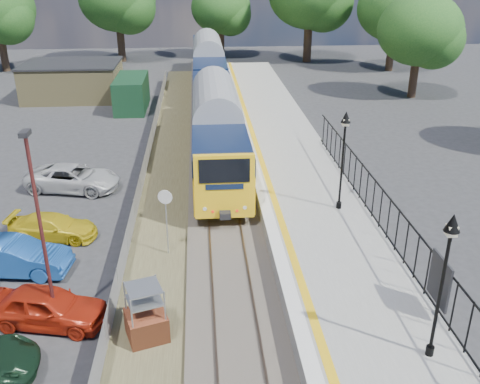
{
  "coord_description": "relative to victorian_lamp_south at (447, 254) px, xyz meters",
  "views": [
    {
      "loc": [
        -1.01,
        -15.93,
        11.62
      ],
      "look_at": [
        0.69,
        5.7,
        2.0
      ],
      "focal_mm": 40.0,
      "sensor_mm": 36.0,
      "label": 1
    }
  ],
  "objects": [
    {
      "name": "track_bed",
      "position": [
        -5.97,
        13.67,
        -4.21
      ],
      "size": [
        5.9,
        80.0,
        0.29
      ],
      "color": "#473F38",
      "rests_on": "ground"
    },
    {
      "name": "ground",
      "position": [
        -5.5,
        4.0,
        -4.3
      ],
      "size": [
        120.0,
        120.0,
        0.0
      ],
      "primitive_type": "plane",
      "color": "#2D2D30",
      "rests_on": "ground"
    },
    {
      "name": "victorian_lamp_north",
      "position": [
        -0.2,
        10.0,
        0.0
      ],
      "size": [
        0.44,
        0.44,
        4.6
      ],
      "color": "black",
      "rests_on": "platform"
    },
    {
      "name": "car_white",
      "position": [
        -13.38,
        15.21,
        -3.61
      ],
      "size": [
        5.29,
        3.25,
        1.37
      ],
      "primitive_type": "imported",
      "rotation": [
        0.0,
        0.0,
        1.36
      ],
      "color": "beige",
      "rests_on": "ground"
    },
    {
      "name": "car_yellow",
      "position": [
        -13.17,
        9.75,
        -3.74
      ],
      "size": [
        4.06,
        2.11,
        1.13
      ],
      "primitive_type": "imported",
      "rotation": [
        0.0,
        0.0,
        1.43
      ],
      "color": "gold",
      "rests_on": "ground"
    },
    {
      "name": "victorian_lamp_south",
      "position": [
        0.0,
        0.0,
        0.0
      ],
      "size": [
        0.44,
        0.44,
        4.6
      ],
      "color": "black",
      "rests_on": "platform"
    },
    {
      "name": "platform_edge",
      "position": [
        -3.36,
        12.0,
        -3.39
      ],
      "size": [
        0.9,
        70.0,
        0.01
      ],
      "color": "silver",
      "rests_on": "platform"
    },
    {
      "name": "train",
      "position": [
        -5.5,
        30.17,
        -1.96
      ],
      "size": [
        2.82,
        40.83,
        3.51
      ],
      "color": "yellow",
      "rests_on": "ground"
    },
    {
      "name": "outbuilding",
      "position": [
        -16.41,
        35.21,
        -2.78
      ],
      "size": [
        10.8,
        10.1,
        3.12
      ],
      "color": "#958754",
      "rests_on": "ground"
    },
    {
      "name": "speed_sign",
      "position": [
        -8.0,
        7.89,
        -2.24
      ],
      "size": [
        0.59,
        0.17,
        3.0
      ],
      "rotation": [
        0.0,
        0.0,
        -0.23
      ],
      "color": "#999EA3",
      "rests_on": "ground"
    },
    {
      "name": "carpark_lamp",
      "position": [
        -11.58,
        3.37,
        -0.32
      ],
      "size": [
        0.25,
        0.5,
        6.97
      ],
      "color": "#491918",
      "rests_on": "ground"
    },
    {
      "name": "tree_line",
      "position": [
        -4.1,
        46.0,
        2.31
      ],
      "size": [
        56.8,
        43.8,
        11.88
      ],
      "color": "#332319",
      "rests_on": "ground"
    },
    {
      "name": "car_blue",
      "position": [
        -14.0,
        6.94,
        -3.58
      ],
      "size": [
        4.54,
        2.07,
        1.44
      ],
      "primitive_type": "imported",
      "rotation": [
        0.0,
        0.0,
        1.44
      ],
      "color": "#184894",
      "rests_on": "ground"
    },
    {
      "name": "platform",
      "position": [
        -1.3,
        12.0,
        -3.85
      ],
      "size": [
        5.0,
        70.0,
        0.9
      ],
      "primitive_type": "cube",
      "color": "gray",
      "rests_on": "ground"
    },
    {
      "name": "brick_plinth",
      "position": [
        -8.46,
        2.53,
        -3.33
      ],
      "size": [
        1.57,
        1.57,
        2.02
      ],
      "rotation": [
        0.0,
        0.0,
        0.31
      ],
      "color": "brown",
      "rests_on": "ground"
    },
    {
      "name": "wire_fence",
      "position": [
        -9.7,
        16.0,
        -3.7
      ],
      "size": [
        0.06,
        52.0,
        1.2
      ],
      "color": "#999EA3",
      "rests_on": "ground"
    },
    {
      "name": "car_red",
      "position": [
        -11.89,
        3.55,
        -3.61
      ],
      "size": [
        4.32,
        2.48,
        1.38
      ],
      "primitive_type": "imported",
      "rotation": [
        0.0,
        0.0,
        1.35
      ],
      "color": "#B42610",
      "rests_on": "ground"
    },
    {
      "name": "palisade_fence",
      "position": [
        1.05,
        6.24,
        -2.46
      ],
      "size": [
        0.12,
        26.0,
        2.0
      ],
      "color": "black",
      "rests_on": "platform"
    }
  ]
}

